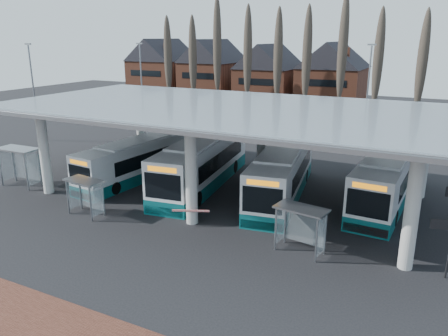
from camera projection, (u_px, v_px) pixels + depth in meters
The scene contains 15 objects.
ground at pixel (169, 239), 24.27m from camera, with size 140.00×140.00×0.00m, color black.
station_canopy at pixel (232, 116), 29.49m from camera, with size 32.00×16.00×6.34m.
poplar_row at pixel (326, 55), 50.01m from camera, with size 45.10×1.10×14.50m.
townhouse_row at pixel (241, 70), 67.00m from camera, with size 36.80×10.30×12.25m.
lamp_post_a at pixel (142, 87), 49.29m from camera, with size 0.80×0.16×10.17m.
lamp_post_b at pixel (367, 95), 42.44m from camera, with size 0.80×0.16×10.17m.
lamp_post_d at pixel (34, 91), 45.86m from camera, with size 0.80×0.16×10.17m.
bus_0 at pixel (138, 160), 34.30m from camera, with size 3.45×11.53×3.15m.
bus_1 at pixel (203, 163), 32.72m from camera, with size 4.48×13.37×3.64m.
bus_2 at pixel (282, 173), 30.48m from camera, with size 4.57×12.72×3.46m.
bus_3 at pixel (387, 179), 29.40m from camera, with size 3.29×12.54×3.45m.
shelter_0 at pixel (20, 158), 32.57m from camera, with size 3.19×1.69×2.90m.
shelter_1 at pixel (86, 189), 27.20m from camera, with size 2.63×1.54×2.32m.
shelter_2 at pixel (302, 219), 22.41m from camera, with size 2.84×1.73×2.47m.
barrier at pixel (192, 212), 25.84m from camera, with size 2.06×1.04×1.11m.
Camera 1 is at (12.61, -18.41, 10.77)m, focal length 35.00 mm.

